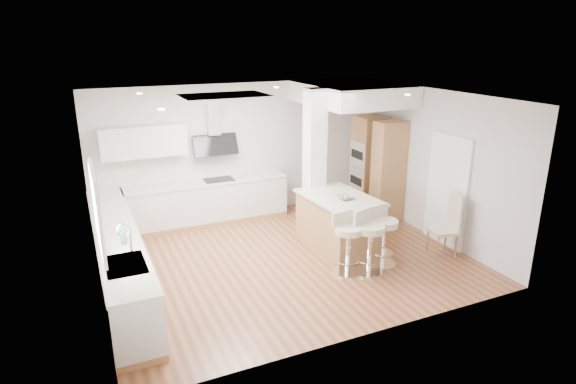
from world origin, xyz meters
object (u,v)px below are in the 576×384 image
bar_stool_b (369,239)px  bar_stool_c (383,233)px  peninsula (339,221)px  bar_stool_a (347,240)px  dining_chair (449,223)px

bar_stool_b → bar_stool_c: bar_stool_b is taller
peninsula → bar_stool_b: bearing=-99.2°
bar_stool_a → bar_stool_c: 0.70m
dining_chair → bar_stool_c: bearing=-174.1°
bar_stool_c → bar_stool_b: bearing=-167.5°
bar_stool_b → peninsula: bearing=65.8°
bar_stool_a → bar_stool_c: same height
peninsula → dining_chair: size_ratio=1.45×
peninsula → bar_stool_a: size_ratio=1.60×
peninsula → bar_stool_c: (0.28, -0.98, 0.09)m
bar_stool_a → dining_chair: bearing=-12.4°
bar_stool_a → bar_stool_c: bearing=-7.4°
bar_stool_b → bar_stool_c: size_ratio=1.03×
peninsula → bar_stool_a: (-0.42, -0.99, 0.10)m
bar_stool_b → dining_chair: bearing=-19.2°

